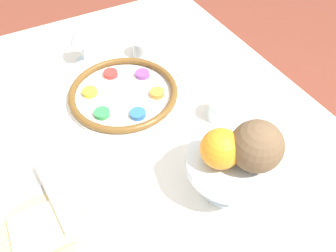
{
  "coord_description": "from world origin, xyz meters",
  "views": [
    {
      "loc": [
        0.5,
        -0.17,
        1.44
      ],
      "look_at": [
        0.01,
        0.1,
        0.82
      ],
      "focal_mm": 35.0,
      "sensor_mm": 36.0,
      "label": 1
    }
  ],
  "objects_px": {
    "wine_glass": "(79,35)",
    "fruit_stand": "(229,165)",
    "seder_plate": "(123,93)",
    "cup_mid": "(220,110)",
    "bread_plate": "(41,232)",
    "napkin_roll": "(59,195)",
    "coconut": "(257,146)",
    "orange_fruit": "(221,149)",
    "cup_near": "(143,48)"
  },
  "relations": [
    {
      "from": "napkin_roll",
      "to": "cup_near",
      "type": "bearing_deg",
      "value": 135.17
    },
    {
      "from": "wine_glass",
      "to": "coconut",
      "type": "distance_m",
      "value": 0.66
    },
    {
      "from": "seder_plate",
      "to": "wine_glass",
      "type": "xyz_separation_m",
      "value": [
        -0.22,
        -0.04,
        0.09
      ]
    },
    {
      "from": "seder_plate",
      "to": "napkin_roll",
      "type": "relative_size",
      "value": 1.59
    },
    {
      "from": "fruit_stand",
      "to": "cup_near",
      "type": "bearing_deg",
      "value": 174.02
    },
    {
      "from": "wine_glass",
      "to": "fruit_stand",
      "type": "height_order",
      "value": "wine_glass"
    },
    {
      "from": "coconut",
      "to": "napkin_roll",
      "type": "height_order",
      "value": "coconut"
    },
    {
      "from": "napkin_roll",
      "to": "cup_near",
      "type": "xyz_separation_m",
      "value": [
        -0.4,
        0.4,
        0.01
      ]
    },
    {
      "from": "cup_near",
      "to": "wine_glass",
      "type": "bearing_deg",
      "value": -107.99
    },
    {
      "from": "cup_mid",
      "to": "orange_fruit",
      "type": "bearing_deg",
      "value": -38.15
    },
    {
      "from": "napkin_roll",
      "to": "fruit_stand",
      "type": "bearing_deg",
      "value": 66.96
    },
    {
      "from": "wine_glass",
      "to": "napkin_roll",
      "type": "bearing_deg",
      "value": -25.23
    },
    {
      "from": "fruit_stand",
      "to": "cup_mid",
      "type": "xyz_separation_m",
      "value": [
        -0.19,
        0.12,
        -0.06
      ]
    },
    {
      "from": "cup_near",
      "to": "fruit_stand",
      "type": "bearing_deg",
      "value": -5.98
    },
    {
      "from": "orange_fruit",
      "to": "bread_plate",
      "type": "xyz_separation_m",
      "value": [
        -0.08,
        -0.38,
        -0.14
      ]
    },
    {
      "from": "orange_fruit",
      "to": "cup_near",
      "type": "distance_m",
      "value": 0.57
    },
    {
      "from": "fruit_stand",
      "to": "coconut",
      "type": "distance_m",
      "value": 0.09
    },
    {
      "from": "cup_mid",
      "to": "bread_plate",
      "type": "bearing_deg",
      "value": -79.06
    },
    {
      "from": "bread_plate",
      "to": "napkin_roll",
      "type": "xyz_separation_m",
      "value": [
        -0.06,
        0.06,
        0.01
      ]
    },
    {
      "from": "coconut",
      "to": "cup_near",
      "type": "xyz_separation_m",
      "value": [
        -0.58,
        0.03,
        -0.13
      ]
    },
    {
      "from": "seder_plate",
      "to": "bread_plate",
      "type": "xyz_separation_m",
      "value": [
        0.3,
        -0.32,
        -0.01
      ]
    },
    {
      "from": "cup_near",
      "to": "coconut",
      "type": "bearing_deg",
      "value": -2.51
    },
    {
      "from": "orange_fruit",
      "to": "napkin_roll",
      "type": "bearing_deg",
      "value": -113.86
    },
    {
      "from": "bread_plate",
      "to": "coconut",
      "type": "bearing_deg",
      "value": 74.85
    },
    {
      "from": "bread_plate",
      "to": "cup_mid",
      "type": "bearing_deg",
      "value": 100.94
    },
    {
      "from": "orange_fruit",
      "to": "coconut",
      "type": "xyz_separation_m",
      "value": [
        0.04,
        0.06,
        0.01
      ]
    },
    {
      "from": "orange_fruit",
      "to": "bread_plate",
      "type": "bearing_deg",
      "value": -102.35
    },
    {
      "from": "napkin_roll",
      "to": "cup_near",
      "type": "height_order",
      "value": "cup_near"
    },
    {
      "from": "napkin_roll",
      "to": "cup_mid",
      "type": "distance_m",
      "value": 0.46
    },
    {
      "from": "bread_plate",
      "to": "cup_mid",
      "type": "relative_size",
      "value": 2.68
    },
    {
      "from": "orange_fruit",
      "to": "napkin_roll",
      "type": "xyz_separation_m",
      "value": [
        -0.14,
        -0.32,
        -0.13
      ]
    },
    {
      "from": "seder_plate",
      "to": "wine_glass",
      "type": "bearing_deg",
      "value": -168.89
    },
    {
      "from": "cup_mid",
      "to": "fruit_stand",
      "type": "bearing_deg",
      "value": -31.93
    },
    {
      "from": "seder_plate",
      "to": "coconut",
      "type": "relative_size",
      "value": 2.98
    },
    {
      "from": "orange_fruit",
      "to": "bread_plate",
      "type": "height_order",
      "value": "orange_fruit"
    },
    {
      "from": "cup_mid",
      "to": "napkin_roll",
      "type": "bearing_deg",
      "value": -84.78
    },
    {
      "from": "seder_plate",
      "to": "coconut",
      "type": "height_order",
      "value": "coconut"
    },
    {
      "from": "fruit_stand",
      "to": "cup_mid",
      "type": "distance_m",
      "value": 0.23
    },
    {
      "from": "seder_plate",
      "to": "bread_plate",
      "type": "relative_size",
      "value": 1.74
    },
    {
      "from": "wine_glass",
      "to": "fruit_stand",
      "type": "bearing_deg",
      "value": 11.63
    },
    {
      "from": "fruit_stand",
      "to": "orange_fruit",
      "type": "xyz_separation_m",
      "value": [
        -0.01,
        -0.03,
        0.07
      ]
    },
    {
      "from": "fruit_stand",
      "to": "orange_fruit",
      "type": "height_order",
      "value": "orange_fruit"
    },
    {
      "from": "seder_plate",
      "to": "cup_near",
      "type": "relative_size",
      "value": 4.67
    },
    {
      "from": "bread_plate",
      "to": "napkin_roll",
      "type": "distance_m",
      "value": 0.08
    },
    {
      "from": "wine_glass",
      "to": "cup_near",
      "type": "height_order",
      "value": "wine_glass"
    },
    {
      "from": "seder_plate",
      "to": "coconut",
      "type": "xyz_separation_m",
      "value": [
        0.42,
        0.11,
        0.15
      ]
    },
    {
      "from": "wine_glass",
      "to": "fruit_stand",
      "type": "distance_m",
      "value": 0.62
    },
    {
      "from": "coconut",
      "to": "cup_near",
      "type": "bearing_deg",
      "value": 177.49
    },
    {
      "from": "coconut",
      "to": "fruit_stand",
      "type": "bearing_deg",
      "value": -132.55
    },
    {
      "from": "bread_plate",
      "to": "napkin_roll",
      "type": "bearing_deg",
      "value": 135.12
    }
  ]
}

